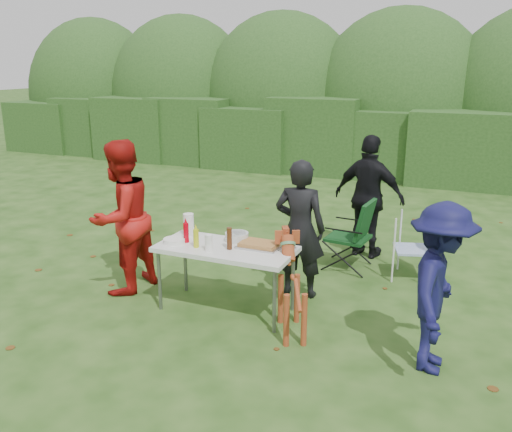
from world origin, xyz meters
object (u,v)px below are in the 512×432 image
at_px(dog, 292,291).
at_px(paper_towel_roll, 189,225).
at_px(person_cook, 300,229).
at_px(mustard_bottle, 196,238).
at_px(folding_table, 226,252).
at_px(camping_chair, 348,234).
at_px(child, 439,288).
at_px(lawn_chair, 414,247).
at_px(person_black_puffy, 369,197).
at_px(person_red_jacket, 121,218).
at_px(ketchup_bottle, 186,233).
at_px(beer_bottle, 229,238).

xyz_separation_m(dog, paper_towel_roll, (-1.41, 0.42, 0.40)).
bearing_deg(person_cook, mustard_bottle, 39.85).
xyz_separation_m(folding_table, camping_chair, (0.92, 1.78, -0.21)).
distance_m(child, lawn_chair, 2.15).
distance_m(lawn_chair, mustard_bottle, 2.82).
distance_m(mustard_bottle, paper_towel_roll, 0.42).
height_order(person_black_puffy, paper_towel_roll, person_black_puffy).
bearing_deg(child, paper_towel_roll, 80.98).
relative_size(person_red_jacket, lawn_chair, 2.14).
relative_size(child, ketchup_bottle, 7.01).
bearing_deg(paper_towel_roll, lawn_chair, 33.78).
distance_m(person_red_jacket, mustard_bottle, 1.09).
height_order(folding_table, dog, dog).
xyz_separation_m(person_black_puffy, child, (1.18, -2.67, -0.09)).
height_order(person_cook, person_black_puffy, person_black_puffy).
bearing_deg(person_cook, ketchup_bottle, 30.98).
xyz_separation_m(folding_table, person_red_jacket, (-1.36, 0.01, 0.22)).
bearing_deg(mustard_bottle, paper_towel_roll, 130.72).
bearing_deg(folding_table, paper_towel_roll, 161.61).
distance_m(dog, paper_towel_roll, 1.53).
xyz_separation_m(dog, mustard_bottle, (-1.14, 0.10, 0.37)).
height_order(person_black_puffy, camping_chair, person_black_puffy).
distance_m(person_black_puffy, beer_bottle, 2.59).
xyz_separation_m(person_black_puffy, ketchup_bottle, (-1.53, -2.37, -0.01)).
distance_m(beer_bottle, paper_towel_roll, 0.68).
bearing_deg(folding_table, lawn_chair, 44.58).
relative_size(person_cook, person_black_puffy, 0.95).
bearing_deg(beer_bottle, person_black_puffy, 67.59).
height_order(folding_table, person_red_jacket, person_red_jacket).
xyz_separation_m(person_black_puffy, dog, (-0.21, -2.57, -0.39)).
relative_size(person_black_puffy, ketchup_bottle, 7.81).
relative_size(mustard_bottle, ketchup_bottle, 0.91).
bearing_deg(person_black_puffy, person_cook, 85.92).
bearing_deg(ketchup_bottle, person_black_puffy, 57.24).
bearing_deg(mustard_bottle, beer_bottle, 13.17).
height_order(dog, camping_chair, camping_chair).
height_order(person_red_jacket, person_black_puffy, person_red_jacket).
xyz_separation_m(mustard_bottle, beer_bottle, (0.36, 0.08, 0.02)).
relative_size(folding_table, person_black_puffy, 0.87).
relative_size(dog, lawn_chair, 1.15).
relative_size(person_cook, beer_bottle, 6.77).
bearing_deg(person_red_jacket, folding_table, 96.22).
height_order(person_red_jacket, beer_bottle, person_red_jacket).
distance_m(folding_table, beer_bottle, 0.19).
relative_size(child, beer_bottle, 6.42).
bearing_deg(child, person_black_puffy, 25.15).
height_order(person_red_jacket, mustard_bottle, person_red_jacket).
relative_size(camping_chair, paper_towel_roll, 3.67).
relative_size(child, paper_towel_roll, 5.93).
bearing_deg(paper_towel_roll, camping_chair, 47.10).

